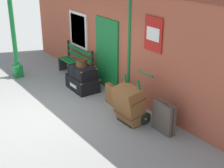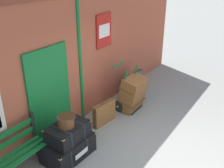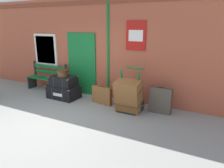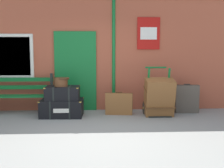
{
  "view_description": "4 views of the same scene",
  "coord_description": "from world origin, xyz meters",
  "px_view_note": "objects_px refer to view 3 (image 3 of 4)",
  "views": [
    {
      "loc": [
        7.07,
        -2.85,
        4.01
      ],
      "look_at": [
        0.8,
        1.63,
        0.77
      ],
      "focal_mm": 53.26,
      "sensor_mm": 36.0,
      "label": 1
    },
    {
      "loc": [
        -3.83,
        -1.36,
        3.56
      ],
      "look_at": [
        0.94,
        1.89,
        0.89
      ],
      "focal_mm": 41.81,
      "sensor_mm": 36.0,
      "label": 2
    },
    {
      "loc": [
        3.6,
        -3.41,
        2.38
      ],
      "look_at": [
        0.86,
        1.9,
        0.66
      ],
      "focal_mm": 33.63,
      "sensor_mm": 36.0,
      "label": 3
    },
    {
      "loc": [
        0.04,
        -4.81,
        1.57
      ],
      "look_at": [
        0.37,
        1.8,
        0.78
      ],
      "focal_mm": 43.53,
      "sensor_mm": 36.0,
      "label": 4
    }
  ],
  "objects_px": {
    "large_brown_trunk": "(128,96)",
    "suitcase_umber": "(161,100)",
    "steamer_trunk_base": "(64,92)",
    "platform_bench": "(48,78)",
    "steamer_trunk_middle": "(63,81)",
    "suitcase_cream": "(102,95)",
    "porters_trolley": "(131,101)",
    "round_hatbox": "(62,73)"
  },
  "relations": [
    {
      "from": "large_brown_trunk",
      "to": "suitcase_umber",
      "type": "bearing_deg",
      "value": 25.02
    },
    {
      "from": "steamer_trunk_base",
      "to": "large_brown_trunk",
      "type": "xyz_separation_m",
      "value": [
        2.36,
        -0.11,
        0.26
      ]
    },
    {
      "from": "platform_bench",
      "to": "steamer_trunk_middle",
      "type": "xyz_separation_m",
      "value": [
        1.12,
        -0.44,
        0.14
      ]
    },
    {
      "from": "steamer_trunk_base",
      "to": "large_brown_trunk",
      "type": "relative_size",
      "value": 1.09
    },
    {
      "from": "suitcase_cream",
      "to": "steamer_trunk_base",
      "type": "bearing_deg",
      "value": -175.39
    },
    {
      "from": "porters_trolley",
      "to": "suitcase_umber",
      "type": "height_order",
      "value": "porters_trolley"
    },
    {
      "from": "steamer_trunk_middle",
      "to": "suitcase_umber",
      "type": "distance_m",
      "value": 3.16
    },
    {
      "from": "platform_bench",
      "to": "porters_trolley",
      "type": "xyz_separation_m",
      "value": [
        3.46,
        -0.35,
        -0.17
      ]
    },
    {
      "from": "steamer_trunk_base",
      "to": "suitcase_cream",
      "type": "xyz_separation_m",
      "value": [
        1.4,
        0.11,
        0.06
      ]
    },
    {
      "from": "platform_bench",
      "to": "porters_trolley",
      "type": "bearing_deg",
      "value": -5.86
    },
    {
      "from": "steamer_trunk_middle",
      "to": "round_hatbox",
      "type": "height_order",
      "value": "round_hatbox"
    },
    {
      "from": "suitcase_umber",
      "to": "large_brown_trunk",
      "type": "bearing_deg",
      "value": -154.98
    },
    {
      "from": "suitcase_cream",
      "to": "platform_bench",
      "type": "bearing_deg",
      "value": 172.85
    },
    {
      "from": "steamer_trunk_base",
      "to": "suitcase_umber",
      "type": "xyz_separation_m",
      "value": [
        3.17,
        0.27,
        0.15
      ]
    },
    {
      "from": "platform_bench",
      "to": "steamer_trunk_base",
      "type": "relative_size",
      "value": 1.55
    },
    {
      "from": "suitcase_cream",
      "to": "porters_trolley",
      "type": "bearing_deg",
      "value": -2.5
    },
    {
      "from": "steamer_trunk_base",
      "to": "round_hatbox",
      "type": "distance_m",
      "value": 0.65
    },
    {
      "from": "porters_trolley",
      "to": "suitcase_cream",
      "type": "xyz_separation_m",
      "value": [
        -0.97,
        0.04,
        0.0
      ]
    },
    {
      "from": "platform_bench",
      "to": "suitcase_cream",
      "type": "distance_m",
      "value": 2.52
    },
    {
      "from": "steamer_trunk_middle",
      "to": "large_brown_trunk",
      "type": "bearing_deg",
      "value": -2.34
    },
    {
      "from": "steamer_trunk_base",
      "to": "steamer_trunk_middle",
      "type": "height_order",
      "value": "steamer_trunk_middle"
    },
    {
      "from": "steamer_trunk_base",
      "to": "steamer_trunk_middle",
      "type": "distance_m",
      "value": 0.37
    },
    {
      "from": "steamer_trunk_base",
      "to": "round_hatbox",
      "type": "bearing_deg",
      "value": -106.36
    },
    {
      "from": "steamer_trunk_base",
      "to": "suitcase_umber",
      "type": "distance_m",
      "value": 3.18
    },
    {
      "from": "suitcase_umber",
      "to": "suitcase_cream",
      "type": "bearing_deg",
      "value": -174.96
    },
    {
      "from": "steamer_trunk_middle",
      "to": "round_hatbox",
      "type": "bearing_deg",
      "value": -179.02
    },
    {
      "from": "round_hatbox",
      "to": "porters_trolley",
      "type": "relative_size",
      "value": 0.3
    },
    {
      "from": "steamer_trunk_middle",
      "to": "large_brown_trunk",
      "type": "relative_size",
      "value": 0.86
    },
    {
      "from": "round_hatbox",
      "to": "suitcase_umber",
      "type": "bearing_deg",
      "value": 5.04
    },
    {
      "from": "steamer_trunk_middle",
      "to": "porters_trolley",
      "type": "xyz_separation_m",
      "value": [
        2.34,
        0.08,
        -0.31
      ]
    },
    {
      "from": "porters_trolley",
      "to": "large_brown_trunk",
      "type": "distance_m",
      "value": 0.27
    },
    {
      "from": "steamer_trunk_base",
      "to": "steamer_trunk_middle",
      "type": "bearing_deg",
      "value": -23.94
    },
    {
      "from": "platform_bench",
      "to": "steamer_trunk_middle",
      "type": "relative_size",
      "value": 1.97
    },
    {
      "from": "steamer_trunk_middle",
      "to": "porters_trolley",
      "type": "relative_size",
      "value": 0.68
    },
    {
      "from": "steamer_trunk_base",
      "to": "suitcase_umber",
      "type": "bearing_deg",
      "value": 4.85
    },
    {
      "from": "round_hatbox",
      "to": "large_brown_trunk",
      "type": "bearing_deg",
      "value": -2.31
    },
    {
      "from": "steamer_trunk_base",
      "to": "suitcase_cream",
      "type": "distance_m",
      "value": 1.41
    },
    {
      "from": "large_brown_trunk",
      "to": "suitcase_umber",
      "type": "distance_m",
      "value": 0.89
    },
    {
      "from": "steamer_trunk_middle",
      "to": "large_brown_trunk",
      "type": "distance_m",
      "value": 2.35
    },
    {
      "from": "round_hatbox",
      "to": "suitcase_umber",
      "type": "xyz_separation_m",
      "value": [
        3.17,
        0.28,
        -0.5
      ]
    },
    {
      "from": "large_brown_trunk",
      "to": "suitcase_cream",
      "type": "bearing_deg",
      "value": 167.23
    },
    {
      "from": "platform_bench",
      "to": "suitcase_umber",
      "type": "distance_m",
      "value": 4.26
    }
  ]
}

